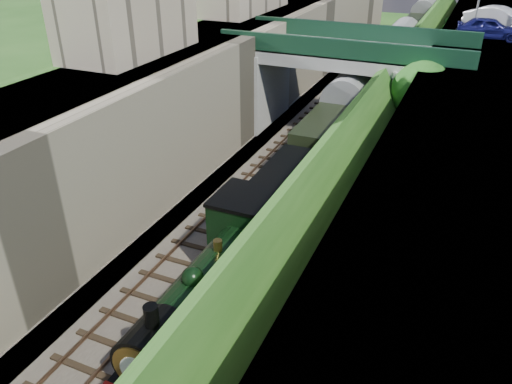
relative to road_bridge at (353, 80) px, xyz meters
The scene contains 18 objects.
ground 24.36m from the road_bridge, 92.25° to the right, with size 160.00×160.00×0.00m, color #1E4714.
trackbed 5.72m from the road_bridge, 103.28° to the right, with size 10.00×90.00×0.20m, color #473F38.
retaining_wall 7.61m from the road_bridge, 148.17° to the right, with size 1.00×90.00×7.00m, color #756B56.
street_plateau_left 10.73m from the road_bridge, 158.09° to the right, with size 6.00×90.00×7.00m, color #262628.
street_plateau_right 9.49m from the road_bridge, 25.06° to the right, with size 8.00×90.00×6.25m, color #262628.
embankment_slope 5.64m from the road_bridge, 42.50° to the right, with size 4.38×90.00×6.36m.
track_left 6.27m from the road_bridge, 126.35° to the right, with size 2.50×90.00×0.20m.
track_right 5.54m from the road_bridge, 86.34° to the right, with size 2.50×90.00×0.20m.
road_bridge is the anchor object (origin of this frame).
building_near 15.27m from the road_bridge, 136.24° to the right, with size 4.00×8.00×4.00m, color gray.
tree 6.00m from the road_bridge, 33.71° to the right, with size 3.60×3.80×6.60m.
car_blue 10.36m from the road_bridge, 38.20° to the left, with size 1.75×4.34×1.48m, color #11124D.
car_silver 13.34m from the road_bridge, 49.47° to the left, with size 1.77×5.08×1.67m, color silver.
locomotive 20.67m from the road_bridge, 89.29° to the right, with size 3.10×10.23×3.83m.
tender 13.42m from the road_bridge, 88.89° to the right, with size 2.70×6.00×3.05m.
coach_front 2.13m from the road_bridge, 66.73° to the right, with size 2.90×18.00×3.70m.
coach_middle 18.32m from the road_bridge, 89.19° to the left, with size 2.90×18.00×3.70m.
coach_rear 37.06m from the road_bridge, 89.60° to the left, with size 2.90×18.00×3.70m.
Camera 1 is at (8.29, -9.19, 13.61)m, focal length 35.00 mm.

